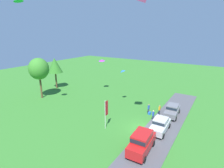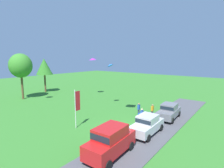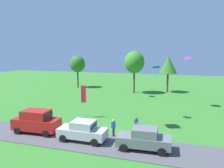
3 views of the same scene
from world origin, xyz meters
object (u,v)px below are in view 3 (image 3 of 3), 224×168
at_px(car_sedan_near_entrance, 144,138).
at_px(car_sedan_far_end, 83,130).
at_px(person_watching_sky, 138,131).
at_px(kite_delta_over_trees, 188,58).
at_px(car_suv_by_flagpole, 36,120).
at_px(tree_left_of_center, 134,62).
at_px(flag_banner, 83,96).
at_px(kite_delta_trailing_tail, 156,66).
at_px(person_on_lawn, 136,125).
at_px(cooler_box, 135,132).
at_px(tree_right_of_center, 168,65).
at_px(person_beside_suv, 113,128).
at_px(tree_center_back, 77,64).

bearing_deg(car_sedan_near_entrance, car_sedan_far_end, 178.62).
bearing_deg(person_watching_sky, kite_delta_over_trees, 73.20).
bearing_deg(kite_delta_over_trees, car_suv_by_flagpole, -132.39).
relative_size(tree_left_of_center, flag_banner, 1.96).
bearing_deg(car_sedan_near_entrance, flag_banner, 142.11).
relative_size(tree_left_of_center, kite_delta_trailing_tail, 8.60).
height_order(person_on_lawn, cooler_box, person_on_lawn).
distance_m(flag_banner, kite_delta_trailing_tail, 9.59).
relative_size(person_watching_sky, kite_delta_over_trees, 1.22).
distance_m(person_watching_sky, flag_banner, 9.50).
bearing_deg(car_suv_by_flagpole, tree_right_of_center, 67.84).
bearing_deg(person_beside_suv, person_on_lawn, 37.74).
xyz_separation_m(person_watching_sky, kite_delta_over_trees, (4.38, 14.53, 6.35)).
distance_m(person_beside_suv, flag_banner, 7.50).
distance_m(tree_right_of_center, kite_delta_over_trees, 11.80).
bearing_deg(tree_left_of_center, car_sedan_far_end, -88.82).
distance_m(car_suv_by_flagpole, cooler_box, 9.87).
bearing_deg(person_on_lawn, tree_center_back, 127.42).
bearing_deg(person_watching_sky, tree_left_of_center, 102.98).
height_order(car_suv_by_flagpole, tree_center_back, tree_center_back).
bearing_deg(tree_center_back, kite_delta_trailing_tail, -43.26).
xyz_separation_m(car_sedan_far_end, person_watching_sky, (4.76, 1.67, -0.16)).
xyz_separation_m(person_watching_sky, tree_left_of_center, (-5.26, 22.83, 5.16)).
height_order(car_sedan_near_entrance, cooler_box, car_sedan_near_entrance).
relative_size(car_sedan_near_entrance, kite_delta_over_trees, 3.22).
bearing_deg(car_sedan_near_entrance, car_suv_by_flagpole, 177.04).
xyz_separation_m(tree_left_of_center, tree_right_of_center, (6.23, 2.86, -0.52)).
xyz_separation_m(kite_delta_trailing_tail, kite_delta_over_trees, (3.74, 7.24, 0.83)).
distance_m(tree_center_back, cooler_box, 30.83).
height_order(car_sedan_far_end, kite_delta_over_trees, kite_delta_over_trees).
relative_size(tree_left_of_center, cooler_box, 14.65).
xyz_separation_m(person_beside_suv, flag_banner, (-5.47, 4.81, 1.78)).
relative_size(person_on_lawn, kite_delta_over_trees, 1.22).
bearing_deg(person_watching_sky, flag_banner, 147.70).
relative_size(car_sedan_near_entrance, tree_right_of_center, 0.62).
bearing_deg(tree_center_back, cooler_box, -52.95).
bearing_deg(tree_left_of_center, cooler_box, -77.64).
distance_m(car_sedan_near_entrance, person_on_lawn, 3.71).
relative_size(cooler_box, kite_delta_trailing_tail, 0.59).
distance_m(car_suv_by_flagpole, tree_center_back, 28.61).
distance_m(car_sedan_far_end, person_watching_sky, 5.05).
xyz_separation_m(tree_center_back, tree_left_of_center, (13.62, -2.82, 0.73)).
height_order(car_sedan_near_entrance, tree_right_of_center, tree_right_of_center).
height_order(person_watching_sky, tree_left_of_center, tree_left_of_center).
xyz_separation_m(car_sedan_far_end, tree_center_back, (-14.12, 27.32, 4.26)).
distance_m(car_sedan_far_end, car_sedan_near_entrance, 5.60).
relative_size(person_on_lawn, flag_banner, 0.41).
bearing_deg(kite_delta_over_trees, person_watching_sky, -106.80).
xyz_separation_m(car_suv_by_flagpole, car_sedan_near_entrance, (10.85, -0.56, -0.25)).
bearing_deg(tree_left_of_center, car_sedan_near_entrance, -76.09).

